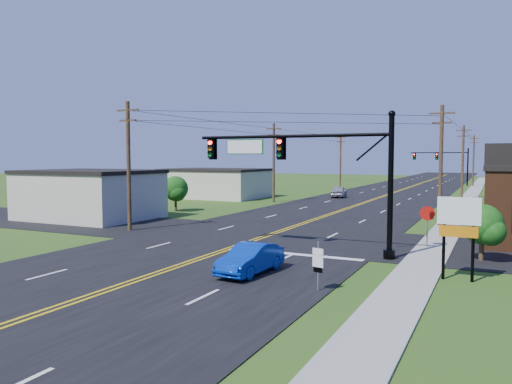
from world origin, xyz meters
The scene contains 21 objects.
ground centered at (0.00, 0.00, 0.00)m, with size 260.00×260.00×0.00m, color #294C15.
road_main centered at (0.00, 50.00, 0.02)m, with size 16.00×220.00×0.04m, color black.
road_cross centered at (0.00, 12.00, 0.02)m, with size 70.00×10.00×0.04m, color black.
sidewalk centered at (10.50, 40.00, 0.04)m, with size 2.00×160.00×0.08m, color gray.
signal_mast_main centered at (4.34, 8.00, 4.75)m, with size 11.30×0.60×7.48m.
signal_mast_far centered at (4.44, 80.00, 4.55)m, with size 10.98×0.60×7.48m.
cream_bldg_near centered at (-17.00, 14.00, 2.06)m, with size 10.20×8.20×4.10m.
cream_bldg_far centered at (-19.00, 38.00, 1.86)m, with size 12.20×9.20×3.70m.
utility_pole_left_a centered at (-9.50, 10.00, 4.72)m, with size 1.80×0.28×9.00m.
utility_pole_left_b centered at (-9.50, 35.00, 4.72)m, with size 1.80×0.28×9.00m.
utility_pole_left_c centered at (-9.50, 62.00, 4.72)m, with size 1.80×0.28×9.00m.
utility_pole_right_a centered at (9.80, 22.00, 4.72)m, with size 1.80×0.28×9.00m.
utility_pole_right_b centered at (9.80, 48.00, 4.72)m, with size 1.80×0.28×9.00m.
utility_pole_right_c centered at (9.80, 78.00, 4.72)m, with size 1.80×0.28×9.00m.
shrub_corner centered at (13.00, 9.50, 1.85)m, with size 2.00×2.00×2.86m.
tree_left centered at (-14.00, 22.00, 2.16)m, with size 2.40×2.40×3.37m.
blue_car centered at (3.90, 2.10, 0.66)m, with size 1.39×3.98×1.31m, color #0836B9.
distant_car centered at (-4.62, 44.65, 0.74)m, with size 1.74×4.34×1.48m, color #B7B7BC.
route_sign centered at (7.50, 0.68, 1.13)m, with size 0.48×0.15×1.94m.
stop_sign centered at (10.11, 12.13, 1.74)m, with size 0.86×0.14×2.41m.
pylon_sign centered at (12.21, 4.86, 2.55)m, with size 1.70×0.24×3.50m.
Camera 1 is at (13.58, -17.35, 5.16)m, focal length 35.00 mm.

